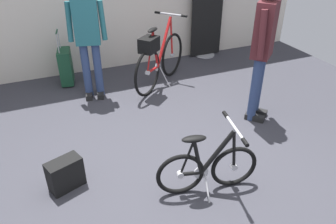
% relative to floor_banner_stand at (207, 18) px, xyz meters
% --- Properties ---
extents(ground_plane, '(7.51, 7.51, 0.00)m').
position_rel_floor_banner_stand_xyz_m(ground_plane, '(-1.90, -2.68, -0.71)').
color(ground_plane, '#38383F').
extents(floor_banner_stand, '(0.60, 0.36, 1.59)m').
position_rel_floor_banner_stand_xyz_m(floor_banner_stand, '(0.00, 0.00, 0.00)').
color(floor_banner_stand, '#B7B7BC').
rests_on(floor_banner_stand, ground_plane).
extents(folding_bike_foreground, '(0.96, 0.53, 0.69)m').
position_rel_floor_banner_stand_xyz_m(folding_bike_foreground, '(-1.67, -3.12, -0.43)').
color(folding_bike_foreground, black).
rests_on(folding_bike_foreground, ground_plane).
extents(display_bike_left, '(1.15, 0.98, 1.02)m').
position_rel_floor_banner_stand_xyz_m(display_bike_left, '(-1.27, -0.87, -0.25)').
color(display_bike_left, black).
rests_on(display_bike_left, ground_plane).
extents(visitor_near_wall, '(0.42, 0.39, 1.70)m').
position_rel_floor_banner_stand_xyz_m(visitor_near_wall, '(-0.47, -2.18, 0.27)').
color(visitor_near_wall, navy).
rests_on(visitor_near_wall, ground_plane).
extents(visitor_browsing, '(0.52, 0.33, 1.61)m').
position_rel_floor_banner_stand_xyz_m(visitor_browsing, '(-2.24, -0.80, 0.21)').
color(visitor_browsing, navy).
rests_on(visitor_browsing, ground_plane).
extents(rolling_suitcase, '(0.24, 0.39, 0.83)m').
position_rel_floor_banner_stand_xyz_m(rolling_suitcase, '(-2.54, -0.24, -0.42)').
color(rolling_suitcase, '#19472D').
rests_on(rolling_suitcase, ground_plane).
extents(backpack_on_floor, '(0.36, 0.28, 0.31)m').
position_rel_floor_banner_stand_xyz_m(backpack_on_floor, '(-2.88, -2.57, -0.55)').
color(backpack_on_floor, black).
rests_on(backpack_on_floor, ground_plane).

